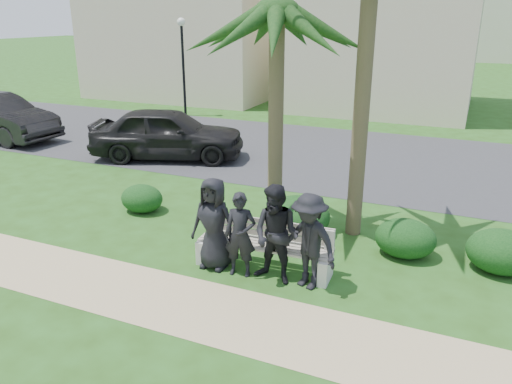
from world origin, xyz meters
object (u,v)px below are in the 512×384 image
at_px(man_a, 214,224).
at_px(palm_left, 277,14).
at_px(man_b, 240,235).
at_px(man_c, 276,235).
at_px(car_a, 168,133).
at_px(park_bench, 264,249).
at_px(street_lamp, 183,50).
at_px(man_d, 309,242).

distance_m(man_a, palm_left, 4.27).
distance_m(man_a, man_b, 0.58).
distance_m(man_c, car_a, 8.55).
distance_m(man_b, palm_left, 4.38).
bearing_deg(man_c, man_b, -170.28).
bearing_deg(park_bench, car_a, 132.43).
height_order(man_a, man_b, man_a).
relative_size(street_lamp, man_a, 2.49).
distance_m(man_d, palm_left, 4.54).
relative_size(man_a, car_a, 0.36).
height_order(man_c, man_d, man_c).
bearing_deg(palm_left, man_c, -67.90).
relative_size(park_bench, man_b, 1.62).
distance_m(palm_left, car_a, 7.25).
distance_m(man_a, man_d, 1.80).
bearing_deg(street_lamp, man_d, -51.36).
bearing_deg(man_a, man_b, -6.79).
height_order(palm_left, car_a, palm_left).
distance_m(street_lamp, park_bench, 15.35).
bearing_deg(street_lamp, palm_left, -50.23).
distance_m(park_bench, man_b, 0.61).
xyz_separation_m(man_d, palm_left, (-1.52, 2.32, 3.59)).
xyz_separation_m(man_a, car_a, (-4.86, 5.95, -0.04)).
distance_m(park_bench, man_c, 0.70).
height_order(park_bench, man_c, man_c).
bearing_deg(man_a, street_lamp, 124.15).
height_order(street_lamp, man_d, street_lamp).
xyz_separation_m(street_lamp, man_c, (9.39, -12.50, -2.06)).
height_order(street_lamp, man_b, street_lamp).
bearing_deg(man_b, man_a, 160.65).
height_order(man_b, man_d, man_d).
bearing_deg(man_d, man_b, -157.52).
bearing_deg(man_d, man_c, -156.22).
bearing_deg(park_bench, man_d, -20.51).
distance_m(man_b, man_d, 1.24).
height_order(man_a, man_c, man_c).
height_order(park_bench, man_a, man_a).
distance_m(man_a, man_c, 1.24).
relative_size(park_bench, man_c, 1.42).
xyz_separation_m(man_c, palm_left, (-0.96, 2.37, 3.55)).
relative_size(street_lamp, park_bench, 1.70).
relative_size(man_b, man_c, 0.88).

